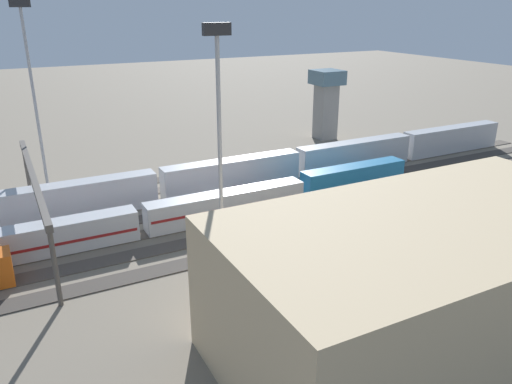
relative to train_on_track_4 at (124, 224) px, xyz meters
name	(u,v)px	position (x,y,z in m)	size (l,w,h in m)	color
ground_plane	(219,205)	(-15.09, -5.00, -2.07)	(400.00, 400.00, 0.00)	#756B5B
track_bed_0	(184,176)	(-15.09, -20.00, -2.01)	(140.00, 2.80, 0.12)	#3D3833
track_bed_1	(194,185)	(-15.09, -15.00, -2.01)	(140.00, 2.80, 0.12)	#4C443D
track_bed_2	(206,194)	(-15.09, -10.00, -2.01)	(140.00, 2.80, 0.12)	#4C443D
track_bed_3	(219,205)	(-15.09, -5.00, -2.01)	(140.00, 2.80, 0.12)	#3D3833
track_bed_4	(233,217)	(-15.09, 0.00, -2.01)	(140.00, 2.80, 0.12)	#4C443D
track_bed_5	(249,230)	(-15.09, 5.00, -2.01)	(140.00, 2.80, 0.12)	#4C443D
track_bed_6	(267,245)	(-15.09, 10.00, -2.01)	(140.00, 2.80, 0.12)	#3D3833
train_on_track_4	(124,224)	(0.00, 0.00, 0.00)	(90.60, 3.06, 4.40)	#1E6B9E
train_on_track_2	(232,174)	(-19.74, -10.00, 0.55)	(119.80, 3.00, 5.00)	#B7BABF
light_mast_1	(219,121)	(-8.05, 12.50, 14.80)	(2.80, 0.70, 26.36)	#9EA0A5
light_mast_2	(31,76)	(6.67, -22.71, 16.14)	(2.80, 0.70, 28.81)	#9EA0A5
signal_gantry	(34,182)	(9.31, -5.00, 5.59)	(0.70, 35.00, 8.80)	#4C4742
maintenance_shed	(432,282)	(-18.38, 32.99, 4.00)	(36.50, 18.81, 12.14)	tan
control_tower	(326,99)	(-52.08, -30.98, 6.56)	(6.00, 6.00, 14.87)	gray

